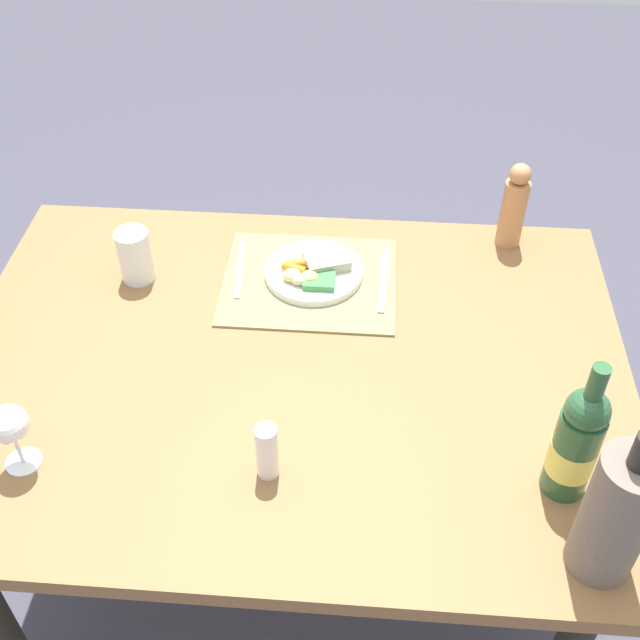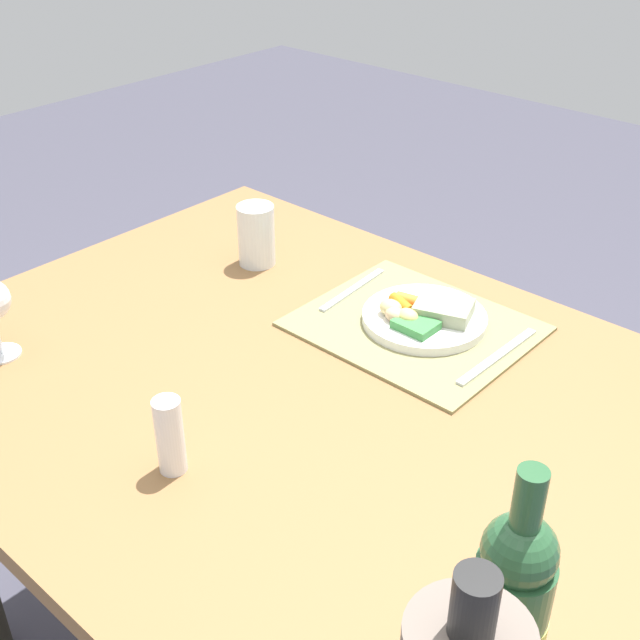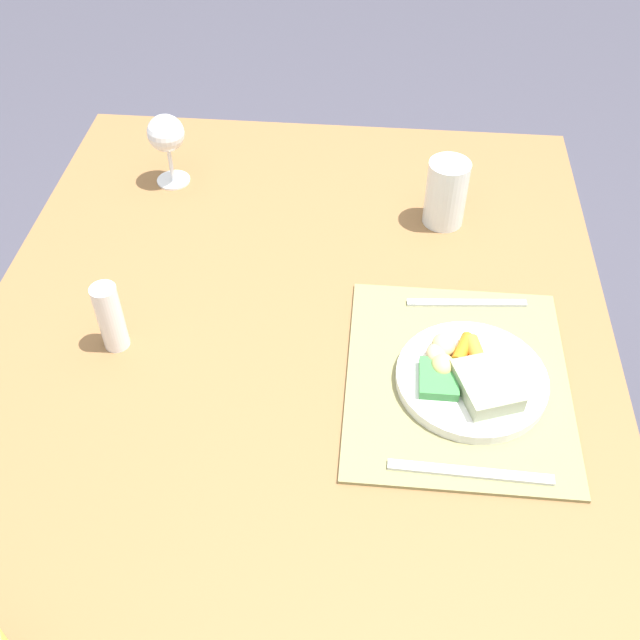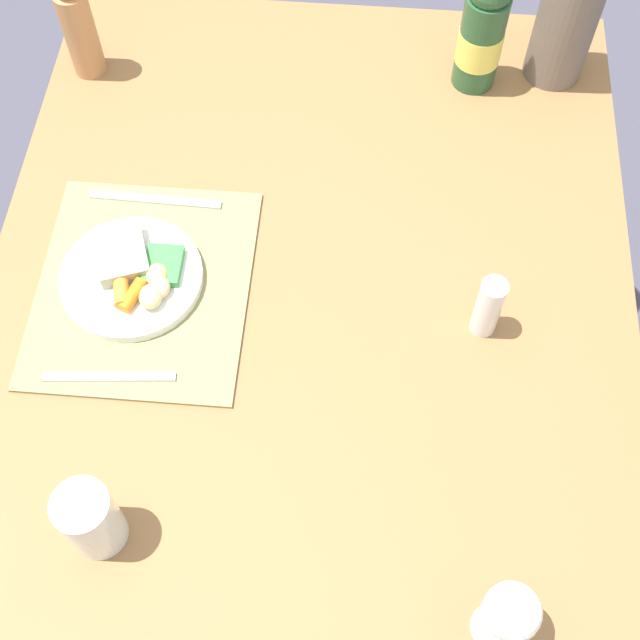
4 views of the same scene
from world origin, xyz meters
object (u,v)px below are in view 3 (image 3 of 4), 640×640
dining_table (290,398)px  knife (467,303)px  salt_shaker (110,317)px  dinner_plate (470,377)px  water_tumbler (446,197)px  wine_glass (166,136)px  fork (470,472)px

dining_table → knife: knife is taller
dining_table → salt_shaker: size_ratio=11.61×
dinner_plate → water_tumbler: bearing=4.0°
knife → water_tumbler: water_tumbler is taller
salt_shaker → water_tumbler: 0.63m
dining_table → dinner_plate: (-0.03, -0.27, 0.12)m
wine_glass → water_tumbler: 0.53m
wine_glass → water_tumbler: bearing=-98.7°
wine_glass → salt_shaker: bearing=-178.3°
knife → water_tumbler: bearing=3.7°
fork → wine_glass: bearing=42.4°
dinner_plate → knife: size_ratio=1.14×
dinner_plate → salt_shaker: salt_shaker is taller
fork → salt_shaker: 0.57m
dining_table → fork: bearing=-124.6°
dinner_plate → knife: (0.17, -0.01, -0.01)m
dinner_plate → wine_glass: size_ratio=1.56×
salt_shaker → knife: bearing=-76.3°
dinner_plate → water_tumbler: (0.40, 0.03, 0.03)m
water_tumbler → dinner_plate: bearing=-176.0°
dinner_plate → water_tumbler: water_tumbler is taller
fork → water_tumbler: (0.55, 0.02, 0.05)m
water_tumbler → fork: bearing=-177.6°
fork → dining_table: bearing=56.8°
dinner_plate → wine_glass: bearing=49.3°
dining_table → fork: (-0.18, -0.27, 0.10)m
wine_glass → dining_table: bearing=-147.8°
wine_glass → water_tumbler: size_ratio=1.14×
dining_table → dinner_plate: 0.30m
dinner_plate → fork: bearing=178.2°
salt_shaker → water_tumbler: (0.36, -0.51, -0.00)m
fork → salt_shaker: salt_shaker is taller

